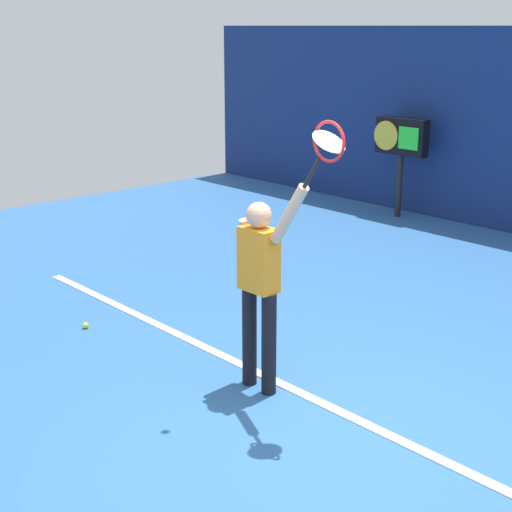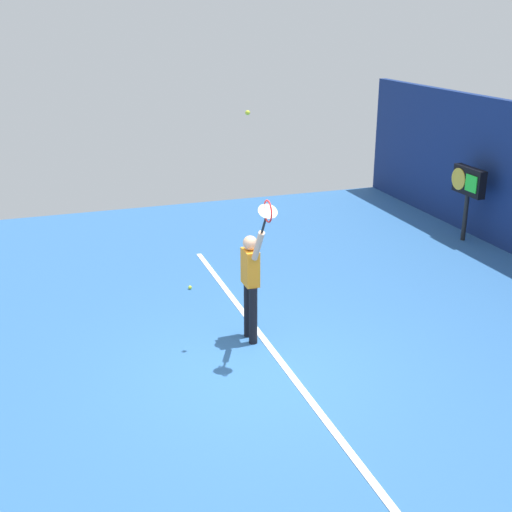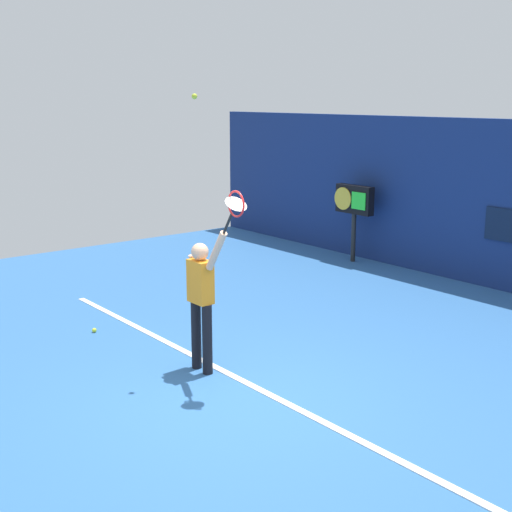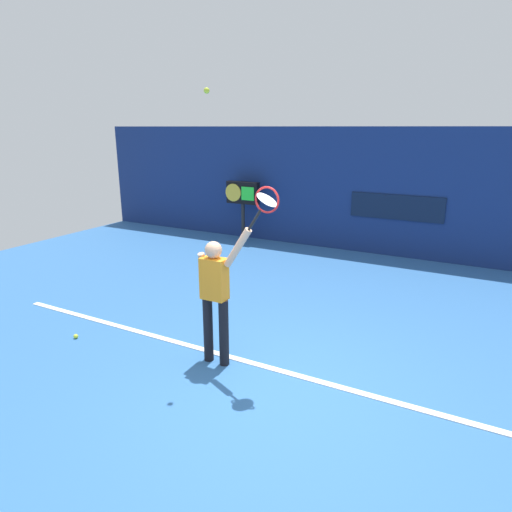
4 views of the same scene
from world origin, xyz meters
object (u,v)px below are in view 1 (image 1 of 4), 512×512
Objects in this scene: tennis_player at (260,280)px; tennis_racket at (327,145)px; scoreboard_clock at (401,141)px; spare_ball at (86,325)px.

tennis_player is 3.20× the size of tennis_racket.
scoreboard_clock is at bearing 122.27° from tennis_racket.
tennis_player reaches higher than scoreboard_clock.
scoreboard_clock is at bearing 117.07° from tennis_player.
scoreboard_clock is 24.23× the size of spare_ball.
scoreboard_clock is 6.61m from spare_ball.
spare_ball is at bearing -171.93° from tennis_racket.
tennis_player is 6.76m from scoreboard_clock.
spare_ball is (0.81, -6.44, -1.24)m from scoreboard_clock.
tennis_racket is 0.36× the size of scoreboard_clock.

